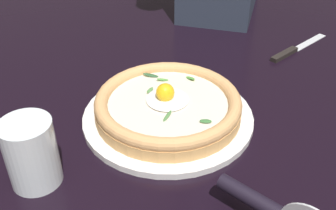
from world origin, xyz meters
TOP-DOWN VIEW (x-y plane):
  - ground_plane at (0.00, 0.00)m, footprint 2.40×2.40m
  - pizza_plate at (-0.02, -0.03)m, footprint 0.31×0.31m
  - pizza at (-0.02, -0.03)m, footprint 0.26×0.26m
  - pizza_cutter at (0.21, 0.12)m, footprint 0.11×0.15m
  - table_knife at (-0.32, 0.23)m, footprint 0.17×0.16m
  - drinking_glass at (0.15, -0.21)m, footprint 0.08×0.08m

SIDE VIEW (x-z plane):
  - ground_plane at x=0.00m, z-range -0.03..0.00m
  - table_knife at x=-0.32m, z-range 0.00..0.01m
  - pizza_plate at x=-0.02m, z-range 0.00..0.01m
  - pizza at x=-0.02m, z-range 0.00..0.06m
  - pizza_cutter at x=0.21m, z-range 0.00..0.08m
  - drinking_glass at x=0.15m, z-range -0.01..0.10m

